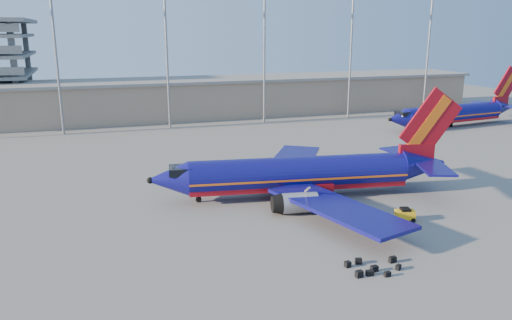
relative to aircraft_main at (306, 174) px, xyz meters
name	(u,v)px	position (x,y,z in m)	size (l,w,h in m)	color
ground	(273,195)	(-3.37, 1.75, -2.68)	(220.00, 220.00, 0.00)	slate
terminal_building	(226,96)	(6.63, 59.75, 1.64)	(122.00, 16.00, 8.50)	gray
light_mast_row	(217,38)	(1.63, 47.75, 14.88)	(101.60, 1.60, 28.65)	gray
aircraft_main	(306,174)	(0.00, 0.00, 0.00)	(36.88, 35.23, 12.54)	#0E0D65
aircraft_second	(455,113)	(46.71, 30.91, 0.02)	(34.73, 13.45, 11.78)	#0E0D65
baggage_tug	(405,214)	(6.47, -10.46, -1.96)	(2.16, 1.62, 1.38)	yellow
luggage_pile	(372,267)	(-2.46, -18.92, -2.44)	(4.60, 3.13, 0.54)	black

